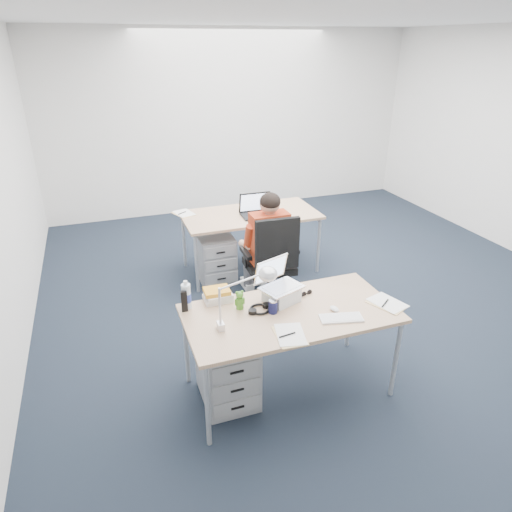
# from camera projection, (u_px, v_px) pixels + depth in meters

# --- Properties ---
(floor) EXTENTS (7.00, 7.00, 0.00)m
(floor) POSITION_uv_depth(u_px,v_px,m) (330.00, 305.00, 4.92)
(floor) COLOR black
(floor) RESTS_ON ground
(room) EXTENTS (6.02, 7.02, 2.80)m
(room) POSITION_uv_depth(u_px,v_px,m) (343.00, 145.00, 4.19)
(room) COLOR silver
(room) RESTS_ON ground
(desk_near) EXTENTS (1.60, 0.80, 0.73)m
(desk_near) POSITION_uv_depth(u_px,v_px,m) (290.00, 317.00, 3.46)
(desk_near) COLOR tan
(desk_near) RESTS_ON ground
(desk_far) EXTENTS (1.60, 0.80, 0.73)m
(desk_far) POSITION_uv_depth(u_px,v_px,m) (250.00, 217.00, 5.43)
(desk_far) COLOR tan
(desk_far) RESTS_ON ground
(office_chair) EXTENTS (0.71, 0.71, 1.08)m
(office_chair) POSITION_uv_depth(u_px,v_px,m) (270.00, 282.00, 4.76)
(office_chair) COLOR black
(office_chair) RESTS_ON ground
(seated_person) EXTENTS (0.38, 0.67, 1.25)m
(seated_person) POSITION_uv_depth(u_px,v_px,m) (264.00, 247.00, 4.77)
(seated_person) COLOR #AE3518
(seated_person) RESTS_ON ground
(drawer_pedestal_near) EXTENTS (0.40, 0.50, 0.55)m
(drawer_pedestal_near) POSITION_uv_depth(u_px,v_px,m) (227.00, 369.00, 3.54)
(drawer_pedestal_near) COLOR #999B9E
(drawer_pedestal_near) RESTS_ON ground
(drawer_pedestal_far) EXTENTS (0.40, 0.50, 0.55)m
(drawer_pedestal_far) POSITION_uv_depth(u_px,v_px,m) (215.00, 257.00, 5.38)
(drawer_pedestal_far) COLOR #999B9E
(drawer_pedestal_far) RESTS_ON ground
(silver_laptop) EXTENTS (0.38, 0.34, 0.33)m
(silver_laptop) POSITION_uv_depth(u_px,v_px,m) (282.00, 283.00, 3.51)
(silver_laptop) COLOR silver
(silver_laptop) RESTS_ON desk_near
(wireless_keyboard) EXTENTS (0.33, 0.20, 0.02)m
(wireless_keyboard) POSITION_uv_depth(u_px,v_px,m) (341.00, 318.00, 3.35)
(wireless_keyboard) COLOR white
(wireless_keyboard) RESTS_ON desk_near
(computer_mouse) EXTENTS (0.07, 0.10, 0.03)m
(computer_mouse) POSITION_uv_depth(u_px,v_px,m) (334.00, 309.00, 3.45)
(computer_mouse) COLOR white
(computer_mouse) RESTS_ON desk_near
(headphones) EXTENTS (0.24, 0.22, 0.03)m
(headphones) POSITION_uv_depth(u_px,v_px,m) (260.00, 308.00, 3.45)
(headphones) COLOR black
(headphones) RESTS_ON desk_near
(can_koozie) EXTENTS (0.09, 0.09, 0.11)m
(can_koozie) POSITION_uv_depth(u_px,v_px,m) (273.00, 306.00, 3.41)
(can_koozie) COLOR #141741
(can_koozie) RESTS_ON desk_near
(water_bottle) EXTENTS (0.10, 0.10, 0.23)m
(water_bottle) POSITION_uv_depth(u_px,v_px,m) (186.00, 295.00, 3.44)
(water_bottle) COLOR silver
(water_bottle) RESTS_ON desk_near
(bear_figurine) EXTENTS (0.10, 0.08, 0.15)m
(bear_figurine) POSITION_uv_depth(u_px,v_px,m) (240.00, 300.00, 3.45)
(bear_figurine) COLOR #2D741F
(bear_figurine) RESTS_ON desk_near
(book_stack) EXTENTS (0.22, 0.17, 0.10)m
(book_stack) POSITION_uv_depth(u_px,v_px,m) (218.00, 295.00, 3.58)
(book_stack) COLOR silver
(book_stack) RESTS_ON desk_near
(cordless_phone) EXTENTS (0.05, 0.03, 0.17)m
(cordless_phone) POSITION_uv_depth(u_px,v_px,m) (184.00, 301.00, 3.41)
(cordless_phone) COLOR black
(cordless_phone) RESTS_ON desk_near
(papers_left) EXTENTS (0.24, 0.30, 0.01)m
(papers_left) POSITION_uv_depth(u_px,v_px,m) (290.00, 336.00, 3.16)
(papers_left) COLOR #E1BF82
(papers_left) RESTS_ON desk_near
(papers_right) EXTENTS (0.28, 0.33, 0.01)m
(papers_right) POSITION_uv_depth(u_px,v_px,m) (387.00, 304.00, 3.54)
(papers_right) COLOR #E1BF82
(papers_right) RESTS_ON desk_near
(sunglasses) EXTENTS (0.12, 0.08, 0.03)m
(sunglasses) POSITION_uv_depth(u_px,v_px,m) (307.00, 293.00, 3.67)
(sunglasses) COLOR black
(sunglasses) RESTS_ON desk_near
(desk_lamp) EXTENTS (0.42, 0.23, 0.45)m
(desk_lamp) POSITION_uv_depth(u_px,v_px,m) (239.00, 298.00, 3.18)
(desk_lamp) COLOR silver
(desk_lamp) RESTS_ON desk_near
(dark_laptop) EXTENTS (0.38, 0.37, 0.27)m
(dark_laptop) POSITION_uv_depth(u_px,v_px,m) (258.00, 205.00, 5.27)
(dark_laptop) COLOR black
(dark_laptop) RESTS_ON desk_far
(far_cup) EXTENTS (0.09, 0.09, 0.10)m
(far_cup) POSITION_uv_depth(u_px,v_px,m) (267.00, 207.00, 5.47)
(far_cup) COLOR white
(far_cup) RESTS_ON desk_far
(far_papers) EXTENTS (0.26, 0.31, 0.01)m
(far_papers) POSITION_uv_depth(u_px,v_px,m) (184.00, 214.00, 5.40)
(far_papers) COLOR white
(far_papers) RESTS_ON desk_far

